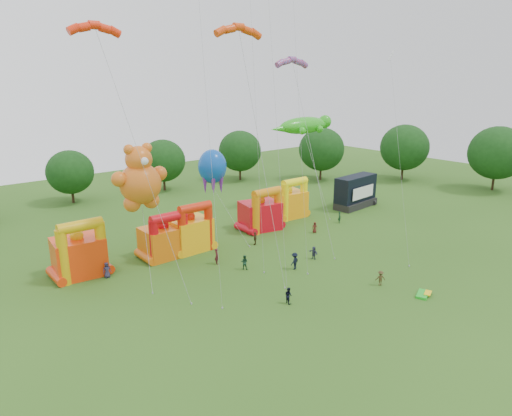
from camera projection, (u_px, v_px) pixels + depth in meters
ground at (392, 322)px, 40.10m from camera, size 160.00×160.00×0.00m
tree_ring at (384, 257)px, 38.10m from camera, size 124.32×126.43×12.07m
bouncy_castle_0 at (80, 254)px, 48.80m from camera, size 5.51×4.60×6.54m
bouncy_castle_1 at (165, 239)px, 54.04m from camera, size 5.06×4.09×5.75m
bouncy_castle_2 at (191, 232)px, 56.02m from camera, size 4.84×3.91×6.28m
bouncy_castle_3 at (261, 213)px, 63.85m from camera, size 5.94×5.17×6.16m
bouncy_castle_4 at (289, 202)px, 69.49m from camera, size 5.43×4.52×6.24m
stage_trailer at (356, 192)px, 74.87m from camera, size 8.43×3.72×5.26m
teddy_bear_kite at (143, 204)px, 46.39m from camera, size 6.00×6.55×14.43m
gecko_kite at (313, 162)px, 71.80m from camera, size 13.15×11.21×14.68m
octopus_kite at (216, 179)px, 60.45m from camera, size 3.80×9.59×11.63m
parafoil_kites at (206, 168)px, 42.98m from camera, size 27.51×9.63×26.21m
diamond_kites at (282, 111)px, 45.47m from camera, size 24.67×15.76×44.62m
folded_kite_bundle at (423, 294)px, 44.86m from camera, size 2.23×1.66×0.31m
spectator_0 at (107, 270)px, 48.68m from camera, size 0.92×0.67×1.73m
spectator_1 at (217, 256)px, 52.22m from camera, size 0.66×0.80×1.89m
spectator_2 at (244, 262)px, 50.81m from camera, size 1.01×1.04×1.68m
spectator_3 at (295, 261)px, 50.77m from camera, size 1.40×1.00×1.95m
spectator_4 at (255, 238)px, 58.25m from camera, size 1.06×0.93×1.72m
spectator_5 at (314, 253)px, 53.69m from camera, size 0.50×1.45×1.55m
spectator_6 at (315, 227)px, 62.76m from camera, size 0.88×0.86×1.53m
spectator_7 at (340, 217)px, 67.01m from camera, size 0.68×0.75×1.71m
spectator_8 at (288, 295)px, 43.17m from camera, size 0.69×0.85×1.61m
spectator_9 at (380, 278)px, 46.89m from camera, size 1.19×1.07×1.60m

